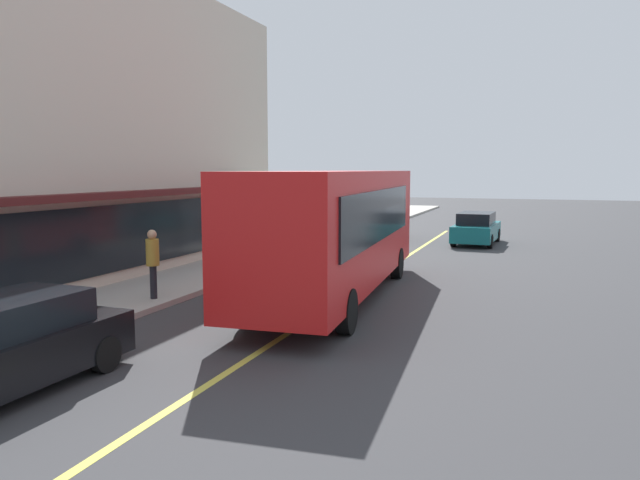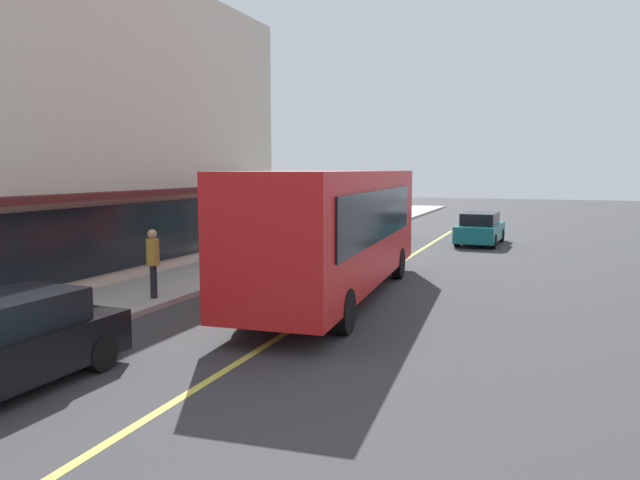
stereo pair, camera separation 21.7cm
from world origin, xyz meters
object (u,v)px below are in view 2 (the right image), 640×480
object	(u,v)px
traffic_light	(284,195)
car_maroon	(380,225)
car_teal	(480,229)
pedestrian_mid_block	(153,257)
bus	(337,227)

from	to	relation	value
traffic_light	car_maroon	bearing A→B (deg)	-11.42
car_teal	pedestrian_mid_block	distance (m)	17.60
pedestrian_mid_block	car_maroon	bearing A→B (deg)	-5.47
traffic_light	bus	bearing A→B (deg)	-144.61
car_maroon	pedestrian_mid_block	world-z (taller)	pedestrian_mid_block
car_teal	traffic_light	bearing A→B (deg)	138.92
bus	pedestrian_mid_block	distance (m)	4.98
bus	car_teal	distance (m)	14.11
pedestrian_mid_block	bus	bearing A→B (deg)	-60.55
pedestrian_mid_block	car_teal	bearing A→B (deg)	-22.32
traffic_light	pedestrian_mid_block	size ratio (longest dim) A/B	1.75
traffic_light	pedestrian_mid_block	bearing A→B (deg)	-179.61
bus	car_teal	size ratio (longest dim) A/B	2.58
car_maroon	traffic_light	bearing A→B (deg)	168.58
bus	car_teal	bearing A→B (deg)	-9.79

